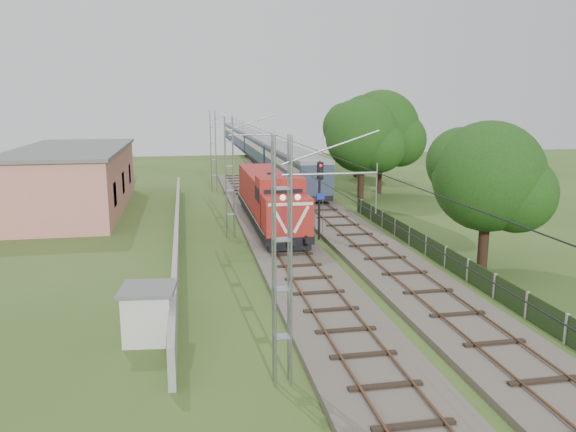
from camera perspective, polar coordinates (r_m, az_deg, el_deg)
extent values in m
plane|color=#33491B|center=(26.74, 2.83, -8.01)|extent=(140.00, 140.00, 0.00)
cube|color=#6B6054|center=(33.23, 0.06, -3.77)|extent=(4.20, 70.00, 0.30)
cube|color=black|center=(33.18, 0.06, -3.44)|extent=(2.40, 70.00, 0.10)
cube|color=brown|center=(33.02, -1.39, -3.38)|extent=(0.08, 70.00, 0.05)
cube|color=brown|center=(33.32, 1.50, -3.24)|extent=(0.08, 70.00, 0.05)
cube|color=#6B6054|center=(46.65, 3.19, 0.72)|extent=(4.20, 80.00, 0.30)
cube|color=black|center=(46.61, 3.19, 0.96)|extent=(2.40, 80.00, 0.10)
cube|color=brown|center=(46.40, 2.17, 1.01)|extent=(0.08, 80.00, 0.05)
cube|color=brown|center=(46.80, 4.20, 1.08)|extent=(0.08, 80.00, 0.05)
cylinder|color=gray|center=(17.20, 4.30, 4.30)|extent=(3.00, 0.08, 0.08)
cylinder|color=gray|center=(36.82, -3.69, 8.22)|extent=(3.00, 0.08, 0.08)
cylinder|color=gray|center=(56.71, -6.14, 9.38)|extent=(3.00, 0.08, 0.08)
cylinder|color=black|center=(37.13, -1.35, 6.26)|extent=(0.03, 70.00, 0.03)
cylinder|color=black|center=(37.03, -1.36, 8.26)|extent=(0.03, 70.00, 0.03)
cube|color=#9E9E99|center=(37.42, -11.20, -1.29)|extent=(0.25, 40.00, 1.50)
cube|color=#D57573|center=(49.78, -20.99, 3.39)|extent=(8.00, 20.00, 5.00)
cube|color=#606060|center=(49.50, -21.21, 6.37)|extent=(8.40, 20.40, 0.25)
cube|color=black|center=(43.35, -17.23, 2.12)|extent=(0.10, 1.60, 1.80)
cube|color=black|center=(49.24, -16.44, 3.26)|extent=(0.10, 1.60, 1.80)
cube|color=black|center=(55.16, -15.83, 4.15)|extent=(0.10, 1.60, 1.80)
cube|color=black|center=(31.91, 15.73, -4.04)|extent=(0.05, 32.00, 1.15)
cube|color=#9E9E99|center=(45.48, 7.46, 0.93)|extent=(0.12, 0.12, 1.20)
cube|color=black|center=(40.34, -1.91, 0.20)|extent=(2.89, 16.35, 0.48)
cube|color=black|center=(35.30, -0.62, -1.94)|extent=(2.12, 3.46, 0.48)
cube|color=black|center=(45.54, -2.90, 1.14)|extent=(2.12, 3.46, 0.48)
cube|color=black|center=(32.66, 0.22, -3.24)|extent=(2.50, 0.24, 0.34)
cube|color=#A41224|center=(33.33, -0.13, 0.12)|extent=(2.79, 2.41, 2.21)
sphere|color=white|center=(31.90, -0.53, 1.88)|extent=(0.35, 0.35, 0.35)
sphere|color=white|center=(32.06, 1.00, 1.93)|extent=(0.35, 0.35, 0.35)
cube|color=silver|center=(32.05, -0.84, -0.43)|extent=(0.97, 0.06, 1.61)
cube|color=silver|center=(32.28, 1.35, -0.35)|extent=(0.97, 0.06, 1.61)
cube|color=silver|center=(31.98, 0.26, 1.21)|extent=(2.60, 0.06, 0.17)
cube|color=#A41224|center=(35.53, -0.82, 1.55)|extent=(2.89, 2.31, 3.08)
cube|color=black|center=(34.30, -0.49, 2.01)|extent=(2.41, 0.06, 0.87)
cube|color=#A41224|center=(42.37, -2.40, 2.80)|extent=(2.69, 11.64, 2.50)
cylinder|color=black|center=(39.30, -1.81, 4.16)|extent=(0.42, 0.42, 0.38)
cylinder|color=gray|center=(34.47, -1.08, 4.07)|extent=(0.12, 0.12, 0.34)
cylinder|color=gray|center=(34.57, -0.14, 4.10)|extent=(0.12, 0.12, 0.34)
cube|color=black|center=(57.35, 0.55, 3.53)|extent=(2.78, 21.10, 0.48)
cube|color=#323C53|center=(57.16, 0.55, 5.06)|extent=(2.88, 21.10, 2.59)
cube|color=beige|center=(57.10, 0.56, 5.53)|extent=(2.92, 20.26, 0.72)
cube|color=gray|center=(57.01, 0.56, 6.49)|extent=(2.93, 21.10, 0.34)
cube|color=black|center=(78.96, -2.52, 5.76)|extent=(2.78, 21.10, 0.48)
cube|color=#323C53|center=(78.82, -2.53, 6.87)|extent=(2.88, 21.10, 2.59)
cube|color=beige|center=(78.78, -2.53, 7.21)|extent=(2.92, 20.26, 0.72)
cube|color=gray|center=(78.71, -2.54, 7.91)|extent=(2.93, 21.10, 0.34)
cube|color=black|center=(100.76, -4.28, 7.02)|extent=(2.78, 21.10, 0.48)
cube|color=#323C53|center=(100.65, -4.29, 7.89)|extent=(2.88, 21.10, 2.59)
cube|color=beige|center=(100.62, -4.30, 8.16)|extent=(2.92, 20.26, 0.72)
cube|color=gray|center=(100.57, -4.30, 8.70)|extent=(2.93, 21.10, 0.34)
cube|color=black|center=(122.66, -5.42, 7.82)|extent=(2.78, 21.10, 0.48)
cube|color=#323C53|center=(122.56, -5.43, 8.54)|extent=(2.88, 21.10, 2.59)
cube|color=beige|center=(122.54, -5.43, 8.76)|extent=(2.92, 20.26, 0.72)
cube|color=gray|center=(122.49, -5.44, 9.21)|extent=(2.93, 21.10, 0.34)
cylinder|color=black|center=(36.55, 3.20, 1.55)|extent=(0.14, 0.14, 5.18)
cube|color=black|center=(36.11, 3.29, 4.58)|extent=(0.40, 0.30, 1.14)
sphere|color=red|center=(35.95, 3.35, 5.13)|extent=(0.19, 0.19, 0.19)
sphere|color=black|center=(35.99, 3.34, 4.56)|extent=(0.19, 0.19, 0.19)
sphere|color=black|center=(36.03, 3.33, 3.99)|extent=(0.19, 0.19, 0.19)
cube|color=#1A339D|center=(36.39, 3.33, 2.00)|extent=(0.57, 0.18, 0.41)
cube|color=silver|center=(22.30, -13.93, -9.78)|extent=(1.94, 1.94, 1.95)
cube|color=#606060|center=(21.94, -14.06, -7.18)|extent=(2.23, 2.23, 0.13)
cylinder|color=#311D14|center=(32.10, 19.28, -1.96)|extent=(0.56, 0.56, 3.59)
sphere|color=#1A370F|center=(31.53, 19.68, 3.81)|extent=(5.87, 5.87, 5.87)
sphere|color=#1A370F|center=(31.51, 22.22, 2.12)|extent=(4.11, 4.11, 4.11)
sphere|color=#1A370F|center=(31.86, 17.23, 5.23)|extent=(3.82, 3.82, 3.82)
cylinder|color=#311D14|center=(55.73, 9.29, 4.56)|extent=(0.50, 0.50, 4.49)
sphere|color=#1A370F|center=(55.39, 9.43, 8.76)|extent=(7.35, 7.35, 7.35)
sphere|color=#1A370F|center=(54.93, 11.24, 7.60)|extent=(5.15, 5.15, 5.15)
sphere|color=#1A370F|center=(56.15, 7.76, 9.68)|extent=(4.78, 4.78, 4.78)
cylinder|color=#311D14|center=(52.70, 7.42, 4.01)|extent=(0.60, 0.60, 4.12)
sphere|color=#1A370F|center=(52.34, 7.53, 8.07)|extent=(6.74, 6.74, 6.74)
sphere|color=#1A370F|center=(51.88, 9.27, 6.95)|extent=(4.72, 4.72, 4.72)
sphere|color=#1A370F|center=(53.07, 5.93, 8.97)|extent=(4.38, 4.38, 4.38)
cylinder|color=#311D14|center=(67.58, 6.89, 5.69)|extent=(0.48, 0.48, 4.13)
sphere|color=#1A370F|center=(67.30, 6.97, 8.87)|extent=(6.75, 6.75, 6.75)
sphere|color=#1A370F|center=(66.81, 8.33, 8.01)|extent=(4.73, 4.73, 4.73)
sphere|color=#1A370F|center=(68.06, 5.73, 9.56)|extent=(4.39, 4.39, 4.39)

